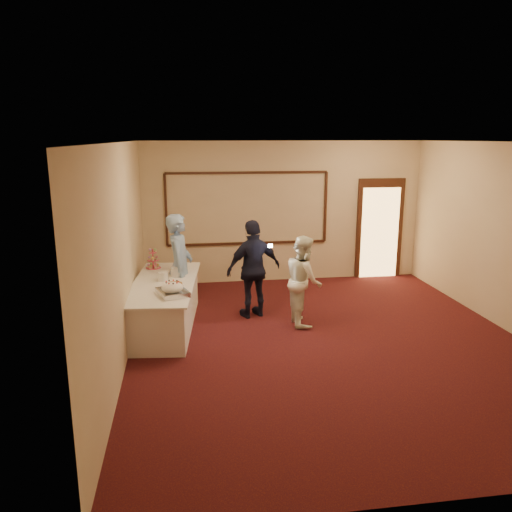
% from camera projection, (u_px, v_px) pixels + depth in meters
% --- Properties ---
extents(floor, '(7.00, 7.00, 0.00)m').
position_uv_depth(floor, '(328.00, 342.00, 7.68)').
color(floor, '#330B17').
rests_on(floor, ground).
extents(room_walls, '(6.04, 7.04, 3.02)m').
position_uv_depth(room_walls, '(333.00, 211.00, 7.21)').
color(room_walls, beige).
rests_on(room_walls, floor).
extents(wall_molding, '(3.45, 0.04, 1.55)m').
position_uv_depth(wall_molding, '(248.00, 208.00, 10.53)').
color(wall_molding, '#321C0F').
rests_on(wall_molding, room_walls).
extents(doorway, '(1.05, 0.07, 2.20)m').
position_uv_depth(doorway, '(379.00, 229.00, 11.06)').
color(doorway, '#321C0F').
rests_on(doorway, floor).
extents(buffet_table, '(1.27, 2.67, 0.77)m').
position_uv_depth(buffet_table, '(165.00, 304.00, 8.21)').
color(buffet_table, white).
rests_on(buffet_table, floor).
extents(pavlova_tray, '(0.53, 0.60, 0.20)m').
position_uv_depth(pavlova_tray, '(173.00, 289.00, 7.43)').
color(pavlova_tray, '#B1B3B8').
rests_on(pavlova_tray, buffet_table).
extents(cupcake_stand, '(0.27, 0.27, 0.39)m').
position_uv_depth(cupcake_stand, '(153.00, 261.00, 8.95)').
color(cupcake_stand, '#E4466C').
rests_on(cupcake_stand, buffet_table).
extents(plate_stack_a, '(0.18, 0.18, 0.15)m').
position_uv_depth(plate_stack_a, '(163.00, 276.00, 8.16)').
color(plate_stack_a, white).
rests_on(plate_stack_a, buffet_table).
extents(plate_stack_b, '(0.20, 0.20, 0.16)m').
position_uv_depth(plate_stack_b, '(176.00, 272.00, 8.43)').
color(plate_stack_b, white).
rests_on(plate_stack_b, buffet_table).
extents(tart, '(0.30, 0.30, 0.06)m').
position_uv_depth(tart, '(174.00, 285.00, 7.85)').
color(tart, white).
rests_on(tart, buffet_table).
extents(man, '(0.51, 0.71, 1.81)m').
position_uv_depth(man, '(180.00, 266.00, 8.58)').
color(man, '#799BCC').
rests_on(man, floor).
extents(woman, '(0.57, 0.73, 1.50)m').
position_uv_depth(woman, '(303.00, 280.00, 8.29)').
color(woman, white).
rests_on(woman, floor).
extents(guest, '(1.08, 0.72, 1.71)m').
position_uv_depth(guest, '(254.00, 269.00, 8.59)').
color(guest, black).
rests_on(guest, floor).
extents(camera_flash, '(0.07, 0.05, 0.05)m').
position_uv_depth(camera_flash, '(270.00, 246.00, 8.28)').
color(camera_flash, white).
rests_on(camera_flash, guest).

